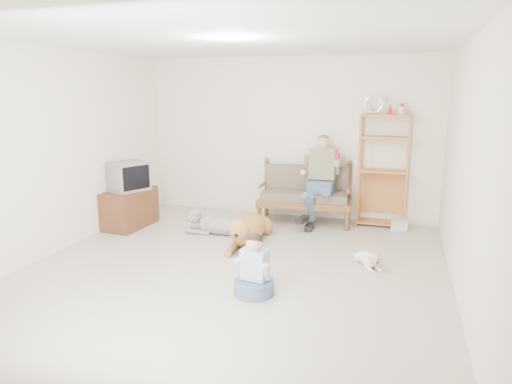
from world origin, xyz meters
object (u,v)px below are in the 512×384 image
(etagere, at_px, (383,170))
(golden_retriever, at_px, (248,230))
(tv_stand, at_px, (129,208))
(loveseat, at_px, (306,193))

(etagere, bearing_deg, golden_retriever, -139.01)
(golden_retriever, bearing_deg, tv_stand, 169.22)
(loveseat, xyz_separation_m, tv_stand, (-2.62, -1.15, -0.19))
(loveseat, height_order, golden_retriever, loveseat)
(loveseat, bearing_deg, tv_stand, -161.71)
(golden_retriever, bearing_deg, etagere, 36.23)
(etagere, bearing_deg, loveseat, -172.61)
(tv_stand, height_order, golden_retriever, tv_stand)
(loveseat, distance_m, etagere, 1.29)
(etagere, height_order, tv_stand, etagere)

